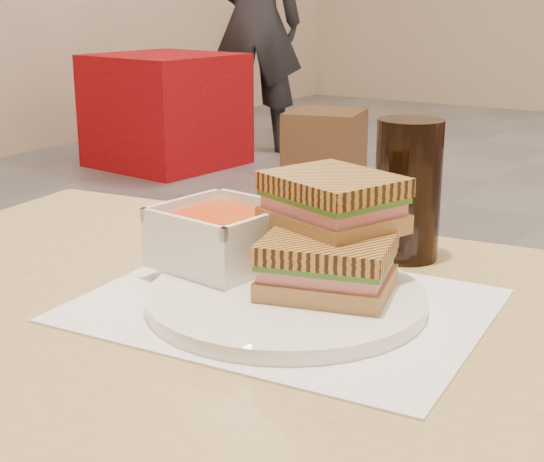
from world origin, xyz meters
The scene contains 11 objects.
main_table centered at (0.11, -2.05, 0.64)m, with size 1.28×0.85×0.75m.
tray_liner centered at (0.04, -2.02, 0.75)m, with size 0.42×0.34×0.00m.
plate centered at (0.04, -2.02, 0.76)m, with size 0.28×0.28×0.02m.
soup_bowl centered at (-0.06, -1.99, 0.80)m, with size 0.14×0.14×0.07m.
panini_lower centered at (0.07, -2.00, 0.80)m, with size 0.15×0.13×0.06m.
panini_upper centered at (0.05, -1.95, 0.85)m, with size 0.16×0.14×0.06m.
cola_glass centered at (0.07, -1.81, 0.83)m, with size 0.08×0.08×0.17m.
bg_table_0 centered at (-2.90, 1.21, 0.35)m, with size 0.86×0.86×0.70m.
bg_chair_0l centered at (-3.16, 1.58, 0.24)m, with size 0.45×0.45×0.47m.
bg_chair_0r centered at (-1.72, 1.16, 0.22)m, with size 0.48×0.48×0.44m.
patron_a centered at (-2.71, 1.92, 0.88)m, with size 0.76×0.69×1.75m.
Camera 1 is at (0.44, -2.65, 1.05)m, focal length 52.78 mm.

